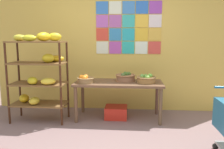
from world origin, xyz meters
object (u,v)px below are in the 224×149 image
fruit_basket_right (85,79)px  fruit_basket_left (126,77)px  banana_shelf_unit (39,68)px  display_table (119,86)px  fruit_basket_back_right (146,79)px  produce_crate_under_table (116,112)px

fruit_basket_right → fruit_basket_left: (0.69, 0.26, 0.01)m
banana_shelf_unit → display_table: (1.35, 0.23, -0.34)m
fruit_basket_right → fruit_basket_back_right: size_ratio=0.88×
display_table → fruit_basket_back_right: (0.48, -0.06, 0.15)m
produce_crate_under_table → fruit_basket_right: bearing=-163.1°
display_table → fruit_basket_left: 0.22m
fruit_basket_right → produce_crate_under_table: size_ratio=0.76×
produce_crate_under_table → banana_shelf_unit: bearing=-169.7°
banana_shelf_unit → fruit_basket_right: (0.78, 0.08, -0.20)m
fruit_basket_back_right → display_table: bearing=173.1°
fruit_basket_right → fruit_basket_left: 0.74m
display_table → fruit_basket_back_right: size_ratio=4.57×
fruit_basket_right → produce_crate_under_table: bearing=16.9°
fruit_basket_right → banana_shelf_unit: bearing=-174.3°
fruit_basket_right → fruit_basket_left: size_ratio=0.82×
fruit_basket_back_right → fruit_basket_left: size_ratio=0.93×
fruit_basket_right → fruit_basket_back_right: (1.05, 0.09, 0.01)m
display_table → fruit_basket_left: bearing=41.5°
banana_shelf_unit → fruit_basket_right: banana_shelf_unit is taller
fruit_basket_right → fruit_basket_left: fruit_basket_left is taller
fruit_basket_right → produce_crate_under_table: (0.53, 0.16, -0.63)m
banana_shelf_unit → produce_crate_under_table: (1.31, 0.24, -0.82)m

